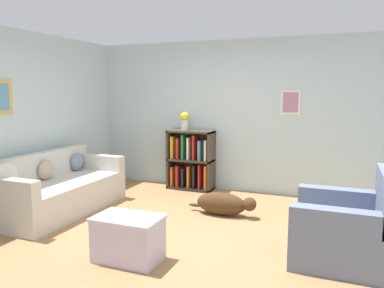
# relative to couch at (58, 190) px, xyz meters

# --- Properties ---
(ground_plane) EXTENTS (14.00, 14.00, 0.00)m
(ground_plane) POSITION_rel_couch_xyz_m (1.97, -0.11, -0.31)
(ground_plane) COLOR #997047
(wall_back) EXTENTS (5.60, 0.13, 2.60)m
(wall_back) POSITION_rel_couch_xyz_m (1.98, 2.14, 0.99)
(wall_back) COLOR silver
(wall_back) RESTS_ON ground_plane
(wall_left) EXTENTS (0.13, 5.00, 2.60)m
(wall_left) POSITION_rel_couch_xyz_m (-0.57, -0.11, 0.99)
(wall_left) COLOR silver
(wall_left) RESTS_ON ground_plane
(couch) EXTENTS (0.91, 1.99, 0.84)m
(couch) POSITION_rel_couch_xyz_m (0.00, 0.00, 0.00)
(couch) COLOR beige
(couch) RESTS_ON ground_plane
(bookshelf) EXTENTS (0.81, 0.35, 1.05)m
(bookshelf) POSITION_rel_couch_xyz_m (1.30, 1.92, 0.19)
(bookshelf) COLOR #42382D
(bookshelf) RESTS_ON ground_plane
(recliner_chair) EXTENTS (0.98, 0.98, 0.95)m
(recliner_chair) POSITION_rel_couch_xyz_m (3.89, -0.16, 0.02)
(recliner_chair) COLOR slate
(recliner_chair) RESTS_ON ground_plane
(coffee_table) EXTENTS (0.69, 0.44, 0.47)m
(coffee_table) POSITION_rel_couch_xyz_m (1.79, -1.00, -0.07)
(coffee_table) COLOR #BCB2D1
(coffee_table) RESTS_ON ground_plane
(dog) EXTENTS (1.01, 0.29, 0.32)m
(dog) POSITION_rel_couch_xyz_m (2.28, 0.73, -0.15)
(dog) COLOR #472D19
(dog) RESTS_ON ground_plane
(vase) EXTENTS (0.15, 0.15, 0.32)m
(vase) POSITION_rel_couch_xyz_m (1.19, 1.90, 0.92)
(vase) COLOR silver
(vase) RESTS_ON bookshelf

